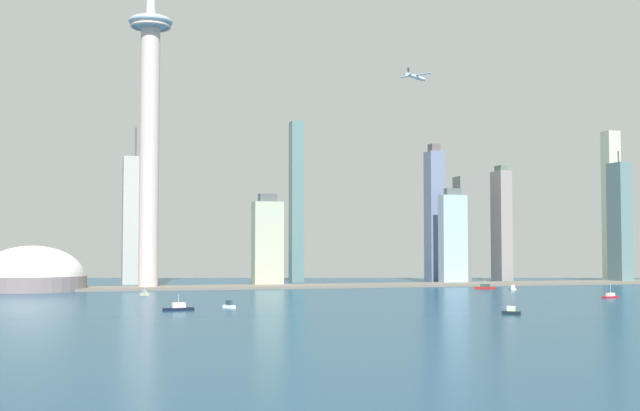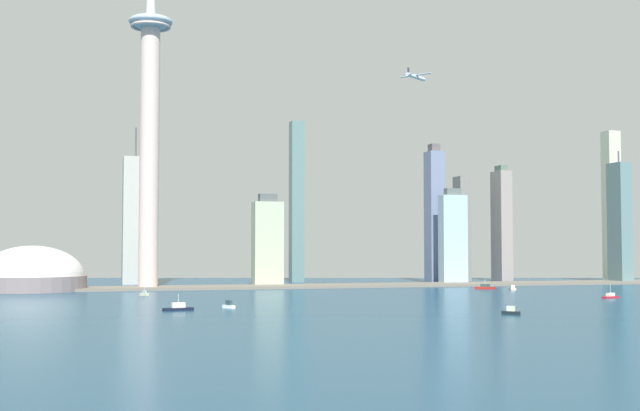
{
  "view_description": "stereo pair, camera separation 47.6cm",
  "coord_description": "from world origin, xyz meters",
  "px_view_note": "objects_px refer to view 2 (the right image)",
  "views": [
    {
      "loc": [
        -248.7,
        -290.75,
        35.28
      ],
      "look_at": [
        -38.88,
        436.37,
        73.92
      ],
      "focal_mm": 47.11,
      "sensor_mm": 36.0,
      "label": 1
    },
    {
      "loc": [
        -248.24,
        -290.88,
        35.28
      ],
      "look_at": [
        -38.88,
        436.37,
        73.92
      ],
      "focal_mm": 47.11,
      "sensor_mm": 36.0,
      "label": 2
    }
  ],
  "objects_px": {
    "stadium_dome": "(32,278)",
    "skyscraper_2": "(612,206)",
    "skyscraper_5": "(434,216)",
    "boat_5": "(144,294)",
    "boat_2": "(178,308)",
    "skyscraper_0": "(453,238)",
    "observation_tower": "(150,106)",
    "skyscraper_8": "(620,223)",
    "skyscraper_3": "(502,225)",
    "boat_3": "(485,287)",
    "boat_4": "(610,296)",
    "boat_6": "(512,288)",
    "airplane": "(416,77)",
    "skyscraper_4": "(297,202)",
    "skyscraper_7": "(267,243)",
    "skyscraper_1": "(135,220)",
    "boat_1": "(229,305)",
    "boat_0": "(511,312)",
    "skyscraper_6": "(462,229)"
  },
  "relations": [
    {
      "from": "stadium_dome",
      "to": "skyscraper_2",
      "type": "height_order",
      "value": "skyscraper_2"
    },
    {
      "from": "skyscraper_5",
      "to": "boat_5",
      "type": "relative_size",
      "value": 14.08
    },
    {
      "from": "boat_2",
      "to": "skyscraper_0",
      "type": "bearing_deg",
      "value": 34.46
    },
    {
      "from": "observation_tower",
      "to": "skyscraper_8",
      "type": "xyz_separation_m",
      "value": [
        475.37,
        2.96,
        -97.29
      ]
    },
    {
      "from": "skyscraper_3",
      "to": "boat_3",
      "type": "xyz_separation_m",
      "value": [
        -93.88,
        -143.59,
        -58.32
      ]
    },
    {
      "from": "skyscraper_2",
      "to": "boat_5",
      "type": "relative_size",
      "value": 16.3
    },
    {
      "from": "boat_3",
      "to": "skyscraper_5",
      "type": "bearing_deg",
      "value": 121.44
    },
    {
      "from": "stadium_dome",
      "to": "boat_4",
      "type": "xyz_separation_m",
      "value": [
        400.3,
        -217.91,
        -9.77
      ]
    },
    {
      "from": "boat_2",
      "to": "boat_6",
      "type": "distance_m",
      "value": 340.31
    },
    {
      "from": "observation_tower",
      "to": "boat_6",
      "type": "xyz_separation_m",
      "value": [
        296.6,
        -96.86,
        -157.42
      ]
    },
    {
      "from": "skyscraper_3",
      "to": "airplane",
      "type": "height_order",
      "value": "airplane"
    },
    {
      "from": "skyscraper_4",
      "to": "skyscraper_7",
      "type": "bearing_deg",
      "value": -120.02
    },
    {
      "from": "observation_tower",
      "to": "skyscraper_1",
      "type": "height_order",
      "value": "observation_tower"
    },
    {
      "from": "skyscraper_7",
      "to": "skyscraper_0",
      "type": "bearing_deg",
      "value": -2.12
    },
    {
      "from": "boat_5",
      "to": "skyscraper_7",
      "type": "bearing_deg",
      "value": -75.2
    },
    {
      "from": "stadium_dome",
      "to": "boat_3",
      "type": "bearing_deg",
      "value": -11.05
    },
    {
      "from": "skyscraper_8",
      "to": "boat_3",
      "type": "xyz_separation_m",
      "value": [
        -193.88,
        -79.34,
        -60.04
      ]
    },
    {
      "from": "skyscraper_1",
      "to": "skyscraper_4",
      "type": "xyz_separation_m",
      "value": [
        165.17,
        1.68,
        21.3
      ]
    },
    {
      "from": "boat_3",
      "to": "boat_1",
      "type": "bearing_deg",
      "value": -110.7
    },
    {
      "from": "skyscraper_4",
      "to": "skyscraper_5",
      "type": "xyz_separation_m",
      "value": [
        130.17,
        -58.63,
        -15.62
      ]
    },
    {
      "from": "boat_2",
      "to": "boat_3",
      "type": "bearing_deg",
      "value": 24.4
    },
    {
      "from": "boat_1",
      "to": "boat_3",
      "type": "xyz_separation_m",
      "value": [
        253.92,
        169.96,
        -0.1
      ]
    },
    {
      "from": "boat_6",
      "to": "boat_2",
      "type": "bearing_deg",
      "value": -41.86
    },
    {
      "from": "boat_4",
      "to": "boat_0",
      "type": "bearing_deg",
      "value": -162.89
    },
    {
      "from": "skyscraper_1",
      "to": "observation_tower",
      "type": "bearing_deg",
      "value": -87.43
    },
    {
      "from": "skyscraper_3",
      "to": "boat_4",
      "type": "height_order",
      "value": "skyscraper_3"
    },
    {
      "from": "skyscraper_5",
      "to": "boat_1",
      "type": "distance_m",
      "value": 402.18
    },
    {
      "from": "skyscraper_8",
      "to": "boat_6",
      "type": "distance_m",
      "value": 213.4
    },
    {
      "from": "skyscraper_8",
      "to": "skyscraper_6",
      "type": "bearing_deg",
      "value": 147.8
    },
    {
      "from": "skyscraper_8",
      "to": "boat_6",
      "type": "height_order",
      "value": "skyscraper_8"
    },
    {
      "from": "skyscraper_0",
      "to": "skyscraper_1",
      "type": "xyz_separation_m",
      "value": [
        -299.35,
        91.86,
        17.91
      ]
    },
    {
      "from": "airplane",
      "to": "stadium_dome",
      "type": "bearing_deg",
      "value": 146.97
    },
    {
      "from": "skyscraper_7",
      "to": "skyscraper_3",
      "type": "bearing_deg",
      "value": 9.58
    },
    {
      "from": "observation_tower",
      "to": "skyscraper_0",
      "type": "height_order",
      "value": "observation_tower"
    },
    {
      "from": "stadium_dome",
      "to": "skyscraper_3",
      "type": "bearing_deg",
      "value": 8.48
    },
    {
      "from": "airplane",
      "to": "skyscraper_6",
      "type": "bearing_deg",
      "value": 4.06
    },
    {
      "from": "skyscraper_6",
      "to": "skyscraper_4",
      "type": "bearing_deg",
      "value": 173.43
    },
    {
      "from": "stadium_dome",
      "to": "skyscraper_7",
      "type": "distance_m",
      "value": 208.66
    },
    {
      "from": "skyscraper_7",
      "to": "skyscraper_8",
      "type": "distance_m",
      "value": 366.25
    },
    {
      "from": "skyscraper_2",
      "to": "boat_5",
      "type": "distance_m",
      "value": 545.16
    },
    {
      "from": "skyscraper_7",
      "to": "airplane",
      "type": "relative_size",
      "value": 2.79
    },
    {
      "from": "boat_5",
      "to": "airplane",
      "type": "xyz_separation_m",
      "value": [
        268.32,
        118.49,
        201.8
      ]
    },
    {
      "from": "observation_tower",
      "to": "boat_6",
      "type": "bearing_deg",
      "value": -18.08
    },
    {
      "from": "skyscraper_8",
      "to": "boat_6",
      "type": "relative_size",
      "value": 10.8
    },
    {
      "from": "observation_tower",
      "to": "boat_5",
      "type": "distance_m",
      "value": 186.64
    },
    {
      "from": "skyscraper_3",
      "to": "skyscraper_8",
      "type": "bearing_deg",
      "value": -32.72
    },
    {
      "from": "skyscraper_5",
      "to": "skyscraper_1",
      "type": "bearing_deg",
      "value": 169.09
    },
    {
      "from": "skyscraper_2",
      "to": "boat_6",
      "type": "bearing_deg",
      "value": -143.4
    },
    {
      "from": "stadium_dome",
      "to": "skyscraper_1",
      "type": "bearing_deg",
      "value": 50.83
    },
    {
      "from": "skyscraper_6",
      "to": "boat_2",
      "type": "xyz_separation_m",
      "value": [
        -342.73,
        -346.3,
        -54.7
      ]
    }
  ]
}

